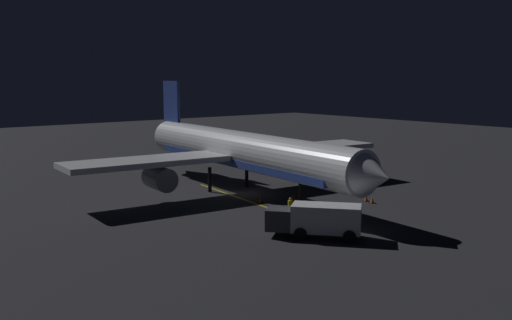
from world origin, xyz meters
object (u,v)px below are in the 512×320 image
traffic_cone_near_left (260,200)px  traffic_cone_under_wing (293,198)px  baggage_truck (317,220)px  traffic_cone_far (366,198)px  catering_truck (321,169)px  airliner (239,152)px  ground_crew_worker (290,208)px  traffic_cone_near_right (372,200)px

traffic_cone_near_left → traffic_cone_under_wing: 3.14m
baggage_truck → traffic_cone_far: 13.24m
traffic_cone_far → traffic_cone_near_left: bearing=-35.8°
catering_truck → airliner: bearing=-4.2°
baggage_truck → ground_crew_worker: baggage_truck is taller
baggage_truck → ground_crew_worker: (-2.09, -5.06, -0.35)m
baggage_truck → airliner: bearing=-108.7°
baggage_truck → catering_truck: 21.87m
traffic_cone_under_wing → traffic_cone_near_left: bearing=-23.4°
catering_truck → traffic_cone_near_right: catering_truck is taller
airliner → ground_crew_worker: airliner is taller
catering_truck → traffic_cone_near_left: catering_truck is taller
ground_crew_worker → traffic_cone_near_left: size_ratio=3.16×
baggage_truck → traffic_cone_near_right: (-11.71, -4.82, -0.98)m
ground_crew_worker → traffic_cone_far: 9.86m
traffic_cone_near_left → traffic_cone_under_wing: (-2.89, 1.25, 0.00)m
traffic_cone_near_left → traffic_cone_far: 9.61m
baggage_truck → ground_crew_worker: bearing=-112.5°
ground_crew_worker → traffic_cone_far: (-9.82, -0.63, -0.64)m
ground_crew_worker → traffic_cone_near_right: size_ratio=3.16×
traffic_cone_near_left → traffic_cone_under_wing: bearing=156.6°
airliner → traffic_cone_near_right: 13.34m
baggage_truck → traffic_cone_under_wing: baggage_truck is taller
airliner → ground_crew_worker: (3.29, 10.88, -3.12)m
ground_crew_worker → traffic_cone_near_left: ground_crew_worker is taller
airliner → traffic_cone_near_left: (1.27, 4.64, -3.75)m
traffic_cone_near_left → traffic_cone_far: bearing=144.2°
airliner → traffic_cone_far: airliner is taller
baggage_truck → traffic_cone_near_left: size_ratio=11.58×
catering_truck → traffic_cone_far: 10.30m
airliner → traffic_cone_near_left: 6.10m
traffic_cone_near_left → traffic_cone_far: (-7.80, 5.62, 0.00)m
baggage_truck → traffic_cone_under_wing: size_ratio=11.58×
traffic_cone_under_wing → traffic_cone_far: (-4.91, 4.37, 0.00)m
airliner → traffic_cone_near_left: bearing=74.7°
catering_truck → traffic_cone_far: catering_truck is taller
baggage_truck → traffic_cone_under_wing: 12.29m
traffic_cone_near_right → traffic_cone_under_wing: size_ratio=1.00×
traffic_cone_near_right → traffic_cone_near_left: bearing=-40.5°
airliner → catering_truck: 10.72m
traffic_cone_far → airliner: bearing=-57.5°
traffic_cone_near_right → traffic_cone_far: same height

